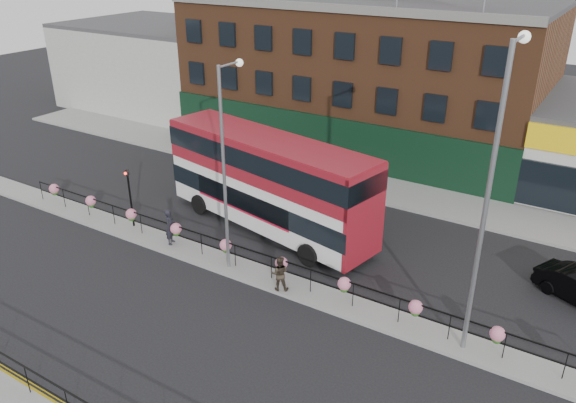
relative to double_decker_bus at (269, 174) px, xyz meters
The scene contains 13 objects.
ground 5.54m from the double_decker_bus, 65.57° to the right, with size 120.00×120.00×0.00m, color black.
north_pavement 8.58m from the double_decker_bus, 76.28° to the left, with size 60.00×4.00×0.15m, color gray.
median 5.50m from the double_decker_bus, 65.57° to the right, with size 60.00×1.60×0.15m, color gray.
brick_building 16.03m from the double_decker_bus, 97.57° to the left, with size 25.00×12.21×10.30m.
warehouse_west 27.38m from the double_decker_bus, 144.73° to the left, with size 15.50×12.00×7.30m.
median_railing 5.04m from the double_decker_bus, 65.57° to the right, with size 30.04×0.56×1.23m.
south_railing 14.45m from the double_decker_bus, 90.38° to the right, with size 20.04×0.05×1.12m.
double_decker_bus is the anchor object (origin of this frame).
pedestrian_a 5.56m from the double_decker_bus, 126.68° to the right, with size 0.65×0.78×1.84m, color black.
pedestrian_b 6.38m from the double_decker_bus, 52.14° to the right, with size 0.97×0.90×1.61m, color #332B20.
lamp_column_west 4.93m from the double_decker_bus, 81.00° to the right, with size 0.33×1.63×9.28m.
lamp_column_east 12.75m from the double_decker_bus, 19.32° to the right, with size 0.40×1.96×11.17m.
traffic_light_median 7.21m from the double_decker_bus, 148.06° to the right, with size 0.15×0.28×3.65m.
Camera 1 is at (12.87, -17.68, 13.85)m, focal length 35.00 mm.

